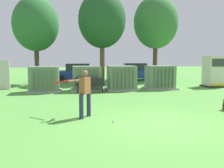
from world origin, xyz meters
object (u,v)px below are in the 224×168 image
object	(u,v)px
transformer_mid_west	(87,79)
transformer_west	(44,80)
transformer_mid_east	(122,78)
parked_car_left_of_center	(134,72)
park_bench	(90,84)
generator_enclosure	(215,72)
parked_car_leftmost	(76,73)
sports_ball	(114,121)
batter	(84,91)
transformer_east	(160,78)

from	to	relation	value
transformer_mid_west	transformer_west	bearing A→B (deg)	-177.44
transformer_mid_east	parked_car_left_of_center	size ratio (longest dim) A/B	0.48
park_bench	parked_car_left_of_center	bearing A→B (deg)	58.66
generator_enclosure	parked_car_left_of_center	xyz separation A→B (m)	(-4.44, 6.57, -0.38)
transformer_west	park_bench	xyz separation A→B (m)	(2.82, -0.86, -0.25)
transformer_mid_east	parked_car_leftmost	xyz separation A→B (m)	(-2.75, 6.92, -0.04)
transformer_west	parked_car_left_of_center	size ratio (longest dim) A/B	0.48
transformer_west	sports_ball	bearing A→B (deg)	-69.94
transformer_mid_west	generator_enclosure	size ratio (longest dim) A/B	0.91
transformer_mid_west	batter	world-z (taller)	batter
batter	sports_ball	xyz separation A→B (m)	(0.95, -0.88, -0.93)
sports_ball	generator_enclosure	bearing A→B (deg)	43.67
transformer_west	parked_car_left_of_center	bearing A→B (deg)	43.12
transformer_east	park_bench	world-z (taller)	transformer_east
transformer_west	transformer_east	distance (m)	7.75
sports_ball	parked_car_left_of_center	xyz separation A→B (m)	(4.81, 15.40, 0.71)
transformer_east	sports_ball	distance (m)	9.60
parked_car_leftmost	sports_ball	bearing A→B (deg)	-87.28
transformer_west	generator_enclosure	distance (m)	12.24
parked_car_left_of_center	generator_enclosure	bearing A→B (deg)	-55.93
transformer_mid_west	parked_car_left_of_center	xyz separation A→B (m)	(5.09, 7.16, -0.04)
transformer_west	generator_enclosure	size ratio (longest dim) A/B	0.91
generator_enclosure	parked_car_leftmost	world-z (taller)	generator_enclosure
batter	park_bench	bearing A→B (deg)	82.85
transformer_mid_east	parked_car_left_of_center	world-z (taller)	same
transformer_west	transformer_east	world-z (taller)	same
transformer_west	parked_car_leftmost	bearing A→B (deg)	72.09
transformer_mid_east	transformer_mid_west	bearing A→B (deg)	178.14
park_bench	parked_car_leftmost	world-z (taller)	parked_car_leftmost
transformer_mid_east	park_bench	bearing A→B (deg)	-157.47
transformer_mid_west	transformer_east	bearing A→B (deg)	0.53
transformer_east	generator_enclosure	size ratio (longest dim) A/B	0.91
batter	parked_car_leftmost	bearing A→B (deg)	89.05
generator_enclosure	transformer_east	bearing A→B (deg)	-173.09
transformer_east	parked_car_leftmost	bearing A→B (deg)	128.99
transformer_west	transformer_mid_east	size ratio (longest dim) A/B	1.00
sports_ball	parked_car_leftmost	distance (m)	15.12
transformer_mid_west	sports_ball	xyz separation A→B (m)	(0.28, -8.24, -0.74)
transformer_west	sports_ball	size ratio (longest dim) A/B	23.33
sports_ball	transformer_mid_east	bearing A→B (deg)	76.00
transformer_west	sports_ball	xyz separation A→B (m)	(2.97, -8.12, -0.74)
sports_ball	batter	bearing A→B (deg)	137.32
sports_ball	park_bench	bearing A→B (deg)	91.19
transformer_mid_west	generator_enclosure	distance (m)	9.56
transformer_mid_west	transformer_mid_east	world-z (taller)	same
transformer_west	sports_ball	world-z (taller)	transformer_west
park_bench	batter	distance (m)	6.45
generator_enclosure	park_bench	world-z (taller)	generator_enclosure
transformer_east	park_bench	bearing A→B (deg)	-168.22
transformer_mid_east	generator_enclosure	bearing A→B (deg)	5.25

